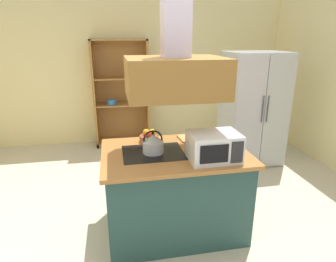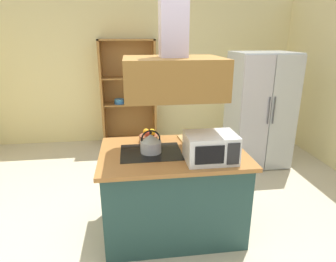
{
  "view_description": "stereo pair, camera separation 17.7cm",
  "coord_description": "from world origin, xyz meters",
  "px_view_note": "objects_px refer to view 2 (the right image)",
  "views": [
    {
      "loc": [
        -0.37,
        -2.63,
        2.01
      ],
      "look_at": [
        0.21,
        0.35,
        1.0
      ],
      "focal_mm": 30.91,
      "sensor_mm": 36.0,
      "label": 1
    },
    {
      "loc": [
        -0.2,
        -2.66,
        2.01
      ],
      "look_at": [
        0.21,
        0.35,
        1.0
      ],
      "focal_mm": 30.91,
      "sensor_mm": 36.0,
      "label": 2
    }
  ],
  "objects_px": {
    "refrigerator": "(259,110)",
    "microwave": "(211,148)",
    "kettle": "(151,143)",
    "fruit_bowl": "(149,137)",
    "cutting_board": "(194,138)",
    "dish_cabinet": "(129,99)"
  },
  "relations": [
    {
      "from": "refrigerator",
      "to": "fruit_bowl",
      "type": "bearing_deg",
      "value": -146.31
    },
    {
      "from": "refrigerator",
      "to": "kettle",
      "type": "height_order",
      "value": "refrigerator"
    },
    {
      "from": "cutting_board",
      "to": "refrigerator",
      "type": "bearing_deg",
      "value": 42.68
    },
    {
      "from": "microwave",
      "to": "refrigerator",
      "type": "bearing_deg",
      "value": 54.31
    },
    {
      "from": "refrigerator",
      "to": "fruit_bowl",
      "type": "xyz_separation_m",
      "value": [
        -1.83,
        -1.22,
        0.07
      ]
    },
    {
      "from": "kettle",
      "to": "dish_cabinet",
      "type": "bearing_deg",
      "value": 94.23
    },
    {
      "from": "kettle",
      "to": "fruit_bowl",
      "type": "distance_m",
      "value": 0.33
    },
    {
      "from": "cutting_board",
      "to": "microwave",
      "type": "bearing_deg",
      "value": -88.64
    },
    {
      "from": "fruit_bowl",
      "to": "refrigerator",
      "type": "bearing_deg",
      "value": 33.69
    },
    {
      "from": "refrigerator",
      "to": "cutting_board",
      "type": "height_order",
      "value": "refrigerator"
    },
    {
      "from": "dish_cabinet",
      "to": "refrigerator",
      "type": "bearing_deg",
      "value": -31.26
    },
    {
      "from": "kettle",
      "to": "cutting_board",
      "type": "height_order",
      "value": "kettle"
    },
    {
      "from": "refrigerator",
      "to": "kettle",
      "type": "distance_m",
      "value": 2.4
    },
    {
      "from": "refrigerator",
      "to": "microwave",
      "type": "xyz_separation_m",
      "value": [
        -1.3,
        -1.82,
        0.14
      ]
    },
    {
      "from": "microwave",
      "to": "cutting_board",
      "type": "bearing_deg",
      "value": 91.36
    },
    {
      "from": "cutting_board",
      "to": "microwave",
      "type": "height_order",
      "value": "microwave"
    },
    {
      "from": "refrigerator",
      "to": "kettle",
      "type": "xyz_separation_m",
      "value": [
        -1.83,
        -1.55,
        0.11
      ]
    },
    {
      "from": "cutting_board",
      "to": "fruit_bowl",
      "type": "height_order",
      "value": "fruit_bowl"
    },
    {
      "from": "cutting_board",
      "to": "microwave",
      "type": "relative_size",
      "value": 0.74
    },
    {
      "from": "dish_cabinet",
      "to": "microwave",
      "type": "height_order",
      "value": "dish_cabinet"
    },
    {
      "from": "fruit_bowl",
      "to": "kettle",
      "type": "bearing_deg",
      "value": -90.13
    },
    {
      "from": "dish_cabinet",
      "to": "fruit_bowl",
      "type": "relative_size",
      "value": 9.63
    }
  ]
}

